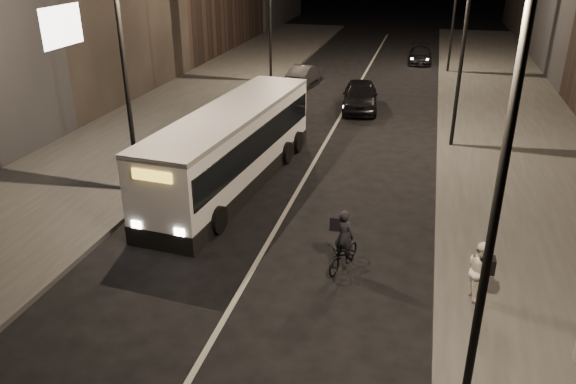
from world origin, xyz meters
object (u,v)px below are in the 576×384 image
Objects in this scene: streetlight_right_mid at (459,25)px; pedestrian_woman at (480,270)px; car_far at (421,55)px; car_mid at (304,74)px; streetlight_left_near at (129,46)px; cyclist_on_bicycle at (344,249)px; city_bus at (233,144)px; streetlight_right_near at (487,158)px; car_near at (360,95)px.

pedestrian_woman is at bearing -86.56° from streetlight_right_mid.
car_mid is at bearing -132.10° from car_far.
pedestrian_woman is 24.60m from car_mid.
streetlight_left_near is at bearing -111.10° from car_far.
cyclist_on_bicycle is 0.47× the size of car_far.
streetlight_left_near is 0.73× the size of city_bus.
streetlight_right_near is at bearing -46.11° from city_bus.
pedestrian_woman is 0.43× the size of car_mid.
streetlight_right_near is 16.00m from streetlight_right_mid.
car_mid is at bearing 123.66° from cyclist_on_bicycle.
streetlight_left_near is 2.01× the size of car_far.
cyclist_on_bicycle reaches higher than car_far.
pedestrian_woman is (0.72, -12.04, -4.41)m from streetlight_right_mid.
streetlight_right_near is 1.76× the size of car_near.
cyclist_on_bicycle is at bearing -104.21° from streetlight_right_mid.
car_mid is at bearing 129.78° from streetlight_right_mid.
streetlight_right_mid is at bearing 135.88° from car_mid.
streetlight_right_mid is at bearing 90.00° from streetlight_right_near.
city_bus is at bearing 39.76° from pedestrian_woman.
pedestrian_woman is 0.35× the size of car_near.
car_near reaches higher than car_far.
streetlight_right_near is 22.25m from car_near.
cyclist_on_bicycle is 3.67m from pedestrian_woman.
streetlight_right_mid and streetlight_left_near have the same top height.
car_mid is (-8.84, 26.62, -4.75)m from streetlight_right_near.
car_far is at bearing 95.11° from streetlight_right_mid.
streetlight_right_near and streetlight_right_mid have the same top height.
streetlight_left_near is (-10.66, 8.00, 0.00)m from streetlight_right_near.
streetlight_right_near is 35.74m from car_far.
streetlight_left_near is at bearing 175.68° from cyclist_on_bicycle.
streetlight_left_near is 15.34m from car_near.
city_bus reaches higher than cyclist_on_bicycle.
city_bus reaches higher than car_near.
car_far is at bearing 71.93° from streetlight_left_near.
car_near is at bearing 0.90° from pedestrian_woman.
pedestrian_woman is 31.52m from car_far.
streetlight_right_near is 13.33m from streetlight_left_near.
pedestrian_woman is (8.58, -5.85, -0.65)m from city_bus.
pedestrian_woman is at bearing 118.99° from car_mid.
streetlight_right_near is at bearing 114.48° from car_mid.
pedestrian_woman reaches higher than car_near.
streetlight_right_mid is 2.01× the size of car_far.
car_far is at bearing -11.50° from pedestrian_woman.
streetlight_right_near reaches higher than pedestrian_woman.
streetlight_right_near is 1.00× the size of streetlight_right_mid.
streetlight_left_near is at bearing 90.51° from car_mid.
car_far is (6.12, 25.57, -1.02)m from city_bus.
car_near is at bearing 135.12° from car_mid.
streetlight_left_near reaches higher than car_mid.
streetlight_left_near is 2.18× the size of car_mid.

